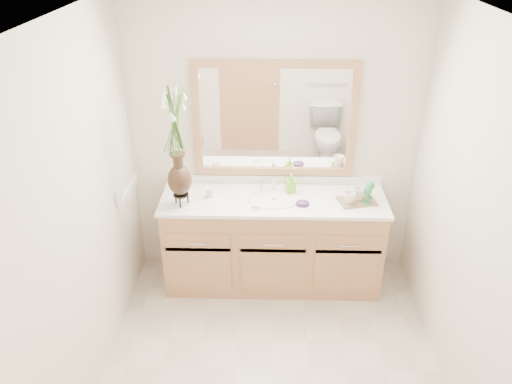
{
  "coord_description": "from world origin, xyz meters",
  "views": [
    {
      "loc": [
        -0.05,
        -2.53,
        2.83
      ],
      "look_at": [
        -0.13,
        0.65,
        1.09
      ],
      "focal_mm": 35.0,
      "sensor_mm": 36.0,
      "label": 1
    }
  ],
  "objects_px": {
    "tumbler": "(210,192)",
    "soap_bottle": "(291,184)",
    "tray": "(357,201)",
    "flower_vase": "(176,131)"
  },
  "relations": [
    {
      "from": "flower_vase",
      "to": "tumbler",
      "type": "xyz_separation_m",
      "value": [
        0.22,
        0.13,
        -0.58
      ]
    },
    {
      "from": "tumbler",
      "to": "soap_bottle",
      "type": "height_order",
      "value": "soap_bottle"
    },
    {
      "from": "flower_vase",
      "to": "tumbler",
      "type": "height_order",
      "value": "flower_vase"
    },
    {
      "from": "tumbler",
      "to": "tray",
      "type": "relative_size",
      "value": 0.29
    },
    {
      "from": "flower_vase",
      "to": "tray",
      "type": "relative_size",
      "value": 3.16
    },
    {
      "from": "tray",
      "to": "tumbler",
      "type": "bearing_deg",
      "value": 164.08
    },
    {
      "from": "tumbler",
      "to": "tray",
      "type": "xyz_separation_m",
      "value": [
        1.19,
        -0.05,
        -0.03
      ]
    },
    {
      "from": "soap_bottle",
      "to": "tray",
      "type": "relative_size",
      "value": 0.52
    },
    {
      "from": "soap_bottle",
      "to": "tray",
      "type": "bearing_deg",
      "value": -27.67
    },
    {
      "from": "flower_vase",
      "to": "tumbler",
      "type": "distance_m",
      "value": 0.63
    }
  ]
}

